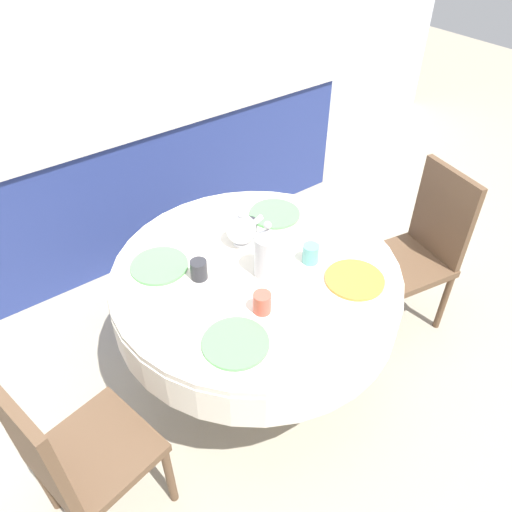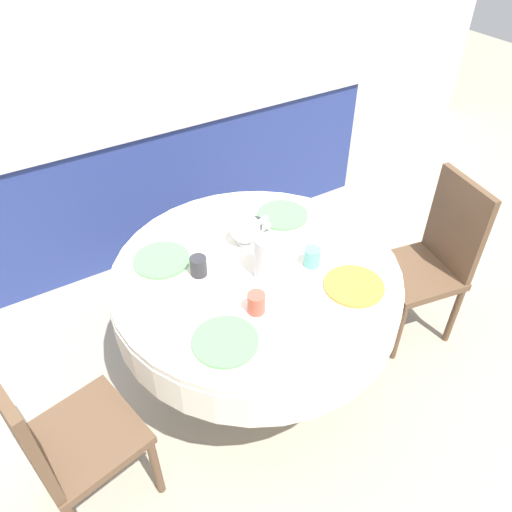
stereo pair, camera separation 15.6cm
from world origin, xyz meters
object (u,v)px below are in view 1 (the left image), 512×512
at_px(chair_left, 421,246).
at_px(coffee_carafe, 267,252).
at_px(teapot, 241,229).
at_px(chair_right, 72,454).

bearing_deg(chair_left, coffee_carafe, 92.44).
distance_m(chair_left, teapot, 1.04).
xyz_separation_m(chair_left, coffee_carafe, (-0.96, 0.14, 0.34)).
bearing_deg(coffee_carafe, teapot, 81.47).
relative_size(chair_left, teapot, 4.84).
bearing_deg(teapot, chair_left, -22.22).
xyz_separation_m(chair_left, chair_right, (-1.96, -0.02, 0.00)).
distance_m(chair_right, teapot, 1.15).
height_order(chair_left, chair_right, same).
bearing_deg(chair_right, teapot, 99.15).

